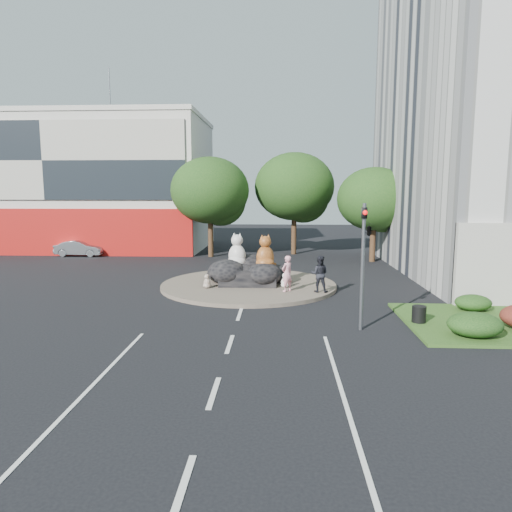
{
  "coord_description": "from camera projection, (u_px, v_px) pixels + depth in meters",
  "views": [
    {
      "loc": [
        1.76,
        -15.71,
        5.45
      ],
      "look_at": [
        0.5,
        8.53,
        2.0
      ],
      "focal_mm": 32.0,
      "sensor_mm": 36.0,
      "label": 1
    }
  ],
  "objects": [
    {
      "name": "litter_bin",
      "position": [
        419.0,
        314.0,
        18.69
      ],
      "size": [
        0.72,
        0.72,
        0.68
      ],
      "primitive_type": "cylinder",
      "rotation": [
        0.0,
        0.0,
        0.34
      ],
      "color": "black",
      "rests_on": "grass_verge"
    },
    {
      "name": "kitten_calico",
      "position": [
        207.0,
        281.0,
        24.93
      ],
      "size": [
        0.63,
        0.62,
        0.8
      ],
      "primitive_type": null,
      "rotation": [
        0.0,
        0.0,
        -0.69
      ],
      "color": "silver",
      "rests_on": "roundabout_island"
    },
    {
      "name": "ground",
      "position": [
        230.0,
        344.0,
        16.39
      ],
      "size": [
        120.0,
        120.0,
        0.0
      ],
      "primitive_type": "plane",
      "color": "black",
      "rests_on": "ground"
    },
    {
      "name": "tree_left",
      "position": [
        211.0,
        194.0,
        37.66
      ],
      "size": [
        6.46,
        6.46,
        8.27
      ],
      "color": "#382314",
      "rests_on": "ground"
    },
    {
      "name": "roundabout_island",
      "position": [
        249.0,
        285.0,
        26.26
      ],
      "size": [
        10.0,
        10.0,
        0.2
      ],
      "primitive_type": "cylinder",
      "color": "brown",
      "rests_on": "ground"
    },
    {
      "name": "shophouse_block",
      "position": [
        75.0,
        184.0,
        44.04
      ],
      "size": [
        25.2,
        12.3,
        17.4
      ],
      "color": "beige",
      "rests_on": "ground"
    },
    {
      "name": "hedge_back_green",
      "position": [
        473.0,
        303.0,
        20.52
      ],
      "size": [
        1.6,
        1.28,
        0.72
      ],
      "primitive_type": "ellipsoid",
      "color": "#113511",
      "rests_on": "grass_verge"
    },
    {
      "name": "traffic_light",
      "position": [
        366.0,
        239.0,
        17.59
      ],
      "size": [
        0.44,
        1.24,
        5.0
      ],
      "color": "#595B60",
      "rests_on": "ground"
    },
    {
      "name": "kitten_white",
      "position": [
        285.0,
        280.0,
        25.08
      ],
      "size": [
        0.58,
        0.53,
        0.82
      ],
      "primitive_type": null,
      "rotation": [
        0.0,
        0.0,
        0.24
      ],
      "color": "silver",
      "rests_on": "roundabout_island"
    },
    {
      "name": "parked_car",
      "position": [
        80.0,
        248.0,
        38.59
      ],
      "size": [
        4.05,
        1.43,
        1.33
      ],
      "primitive_type": "imported",
      "rotation": [
        0.0,
        0.0,
        1.57
      ],
      "color": "#93969A",
      "rests_on": "ground"
    },
    {
      "name": "pedestrian_dark",
      "position": [
        319.0,
        274.0,
        23.87
      ],
      "size": [
        1.03,
        0.86,
        1.93
      ],
      "primitive_type": "imported",
      "rotation": [
        0.0,
        0.0,
        2.99
      ],
      "color": "black",
      "rests_on": "roundabout_island"
    },
    {
      "name": "street_lamp",
      "position": [
        499.0,
        209.0,
        22.99
      ],
      "size": [
        2.34,
        0.22,
        8.06
      ],
      "color": "#595B60",
      "rests_on": "ground"
    },
    {
      "name": "cat_white",
      "position": [
        237.0,
        250.0,
        26.24
      ],
      "size": [
        1.54,
        1.47,
        2.0
      ],
      "primitive_type": null,
      "rotation": [
        0.0,
        0.0,
        -0.48
      ],
      "color": "beige",
      "rests_on": "rock_plinth"
    },
    {
      "name": "cat_tabby",
      "position": [
        265.0,
        252.0,
        25.73
      ],
      "size": [
        1.49,
        1.41,
        1.96
      ],
      "primitive_type": null,
      "rotation": [
        0.0,
        0.0,
        0.42
      ],
      "color": "#C48628",
      "rests_on": "rock_plinth"
    },
    {
      "name": "tree_mid",
      "position": [
        295.0,
        190.0,
        39.24
      ],
      "size": [
        6.84,
        6.84,
        8.76
      ],
      "color": "#382314",
      "rests_on": "ground"
    },
    {
      "name": "tree_right",
      "position": [
        375.0,
        202.0,
        35.1
      ],
      "size": [
        5.7,
        5.7,
        7.3
      ],
      "color": "#382314",
      "rests_on": "ground"
    },
    {
      "name": "pedestrian_pink",
      "position": [
        287.0,
        274.0,
        24.0
      ],
      "size": [
        0.81,
        0.81,
        1.91
      ],
      "primitive_type": "imported",
      "rotation": [
        0.0,
        0.0,
        3.93
      ],
      "color": "pink",
      "rests_on": "roundabout_island"
    },
    {
      "name": "rock_plinth",
      "position": [
        249.0,
        276.0,
        26.18
      ],
      "size": [
        3.2,
        2.6,
        0.9
      ],
      "primitive_type": null,
      "color": "black",
      "rests_on": "roundabout_island"
    },
    {
      "name": "hedge_near_green",
      "position": [
        475.0,
        325.0,
        16.83
      ],
      "size": [
        2.0,
        1.6,
        0.9
      ],
      "primitive_type": "ellipsoid",
      "color": "#113511",
      "rests_on": "grass_verge"
    }
  ]
}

